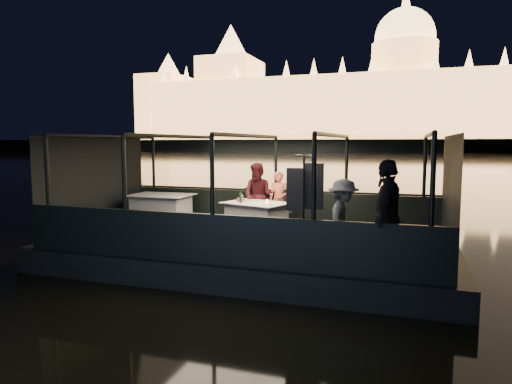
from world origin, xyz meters
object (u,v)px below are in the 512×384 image
(passenger_stripe, at_px, (343,215))
(wine_bottle, at_px, (241,196))
(dining_table_aft, at_px, (161,211))
(chair_port_left, at_px, (251,211))
(person_woman_coral, at_px, (279,199))
(dining_table_central, at_px, (256,219))
(coat_stand, at_px, (303,212))
(person_man_maroon, at_px, (258,199))
(passenger_dark, at_px, (387,223))
(chair_port_right, at_px, (282,213))

(passenger_stripe, distance_m, wine_bottle, 3.03)
(dining_table_aft, distance_m, chair_port_left, 2.36)
(chair_port_left, distance_m, person_woman_coral, 0.76)
(person_woman_coral, bearing_deg, passenger_stripe, -66.05)
(chair_port_left, bearing_deg, passenger_stripe, -63.36)
(chair_port_left, bearing_deg, dining_table_central, -82.26)
(dining_table_central, xyz_separation_m, person_woman_coral, (0.30, 0.87, 0.36))
(dining_table_central, bearing_deg, coat_stand, -51.98)
(dining_table_aft, xyz_separation_m, passenger_stripe, (4.97, -2.09, 0.47))
(passenger_stripe, bearing_deg, wine_bottle, 59.04)
(dining_table_aft, bearing_deg, chair_port_left, 11.04)
(person_man_maroon, bearing_deg, passenger_dark, -36.80)
(chair_port_right, xyz_separation_m, coat_stand, (1.14, -2.69, 0.45))
(person_man_maroon, relative_size, passenger_stripe, 1.09)
(passenger_stripe, bearing_deg, dining_table_aft, 68.04)
(dining_table_aft, xyz_separation_m, wine_bottle, (2.39, -0.49, 0.53))
(coat_stand, height_order, passenger_dark, coat_stand)
(person_man_maroon, bearing_deg, dining_table_aft, -160.72)
(passenger_dark, distance_m, wine_bottle, 4.06)
(wine_bottle, bearing_deg, person_man_maroon, 83.96)
(coat_stand, relative_size, person_woman_coral, 1.36)
(person_man_maroon, height_order, passenger_dark, passenger_dark)
(chair_port_right, xyz_separation_m, wine_bottle, (-0.76, -0.86, 0.47))
(wine_bottle, bearing_deg, dining_table_central, 29.64)
(wine_bottle, bearing_deg, chair_port_right, 48.54)
(chair_port_left, xyz_separation_m, person_woman_coral, (0.69, 0.12, 0.30))
(chair_port_left, bearing_deg, passenger_dark, -62.48)
(coat_stand, height_order, passenger_stripe, coat_stand)
(coat_stand, xyz_separation_m, passenger_stripe, (0.68, 0.23, -0.05))
(wine_bottle, bearing_deg, person_woman_coral, 59.40)
(passenger_stripe, relative_size, passenger_dark, 0.80)
(passenger_stripe, xyz_separation_m, wine_bottle, (-2.58, 1.60, 0.06))
(passenger_stripe, bearing_deg, passenger_dark, -128.98)
(dining_table_central, bearing_deg, chair_port_left, 117.29)
(person_man_maroon, xyz_separation_m, wine_bottle, (-0.10, -0.99, 0.17))
(person_woman_coral, distance_m, passenger_dark, 4.31)
(person_man_maroon, xyz_separation_m, passenger_stripe, (2.47, -2.58, 0.10))
(dining_table_central, distance_m, coat_stand, 2.61)
(passenger_dark, bearing_deg, passenger_stripe, -120.39)
(dining_table_central, bearing_deg, wine_bottle, -150.36)
(person_woman_coral, xyz_separation_m, passenger_stripe, (1.95, -2.66, 0.10))
(person_man_maroon, bearing_deg, passenger_stripe, -38.25)
(dining_table_aft, bearing_deg, person_man_maroon, 11.29)
(dining_table_aft, distance_m, wine_bottle, 2.49)
(chair_port_left, height_order, wine_bottle, wine_bottle)
(dining_table_central, distance_m, passenger_stripe, 2.91)
(dining_table_aft, relative_size, passenger_dark, 0.82)
(passenger_dark, bearing_deg, person_man_maroon, -125.38)
(chair_port_left, distance_m, passenger_dark, 4.72)
(chair_port_right, relative_size, person_woman_coral, 0.64)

